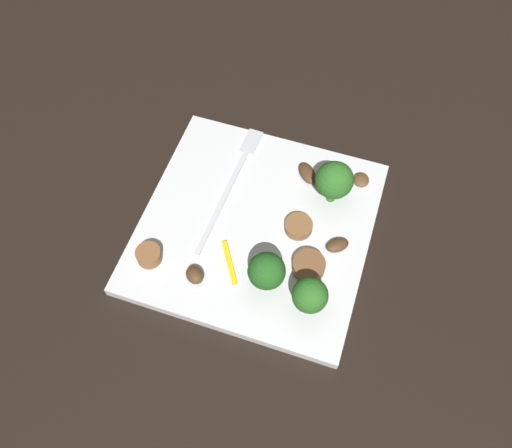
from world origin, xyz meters
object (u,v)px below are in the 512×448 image
at_px(sausage_slice_0, 149,255).
at_px(mushroom_0, 361,180).
at_px(fork, 233,179).
at_px(sausage_slice_2, 309,266).
at_px(broccoli_floret_0, 267,271).
at_px(mushroom_2, 336,249).
at_px(broccoli_floret_2, 310,296).
at_px(pepper_strip_2, 229,263).
at_px(sausage_slice_1, 299,226).
at_px(mushroom_3, 195,275).
at_px(mushroom_4, 307,173).
at_px(broccoli_floret_1, 334,181).
at_px(plate, 256,227).

xyz_separation_m(sausage_slice_0, mushroom_0, (0.17, -0.19, -0.00)).
height_order(fork, sausage_slice_2, sausage_slice_2).
xyz_separation_m(broccoli_floret_0, mushroom_2, (0.06, -0.06, -0.03)).
bearing_deg(broccoli_floret_2, broccoli_floret_0, 77.79).
xyz_separation_m(broccoli_floret_0, broccoli_floret_2, (-0.01, -0.05, -0.00)).
relative_size(fork, pepper_strip_2, 3.52).
distance_m(sausage_slice_1, mushroom_0, 0.10).
xyz_separation_m(sausage_slice_0, sausage_slice_2, (0.04, -0.16, -0.00)).
relative_size(mushroom_2, pepper_strip_2, 0.50).
height_order(sausage_slice_1, mushroom_3, mushroom_3).
relative_size(broccoli_floret_2, mushroom_3, 2.46).
xyz_separation_m(fork, sausage_slice_2, (-0.08, -0.11, 0.01)).
bearing_deg(mushroom_4, broccoli_floret_1, -123.24).
relative_size(sausage_slice_0, mushroom_0, 1.31).
relative_size(sausage_slice_0, mushroom_2, 1.04).
bearing_deg(mushroom_2, broccoli_floret_0, 137.00).
bearing_deg(mushroom_0, fork, 107.18).
bearing_deg(mushroom_4, sausage_slice_2, -163.86).
xyz_separation_m(broccoli_floret_2, mushroom_3, (-0.00, 0.12, -0.03)).
bearing_deg(broccoli_floret_2, mushroom_3, 91.71).
distance_m(broccoli_floret_2, sausage_slice_1, 0.10).
distance_m(plate, broccoli_floret_2, 0.12).
bearing_deg(fork, mushroom_2, -108.85).
bearing_deg(broccoli_floret_0, mushroom_3, 100.62).
distance_m(sausage_slice_1, sausage_slice_2, 0.05).
relative_size(mushroom_2, mushroom_3, 1.19).
bearing_deg(sausage_slice_1, mushroom_4, 7.92).
bearing_deg(mushroom_4, broccoli_floret_0, 178.89).
distance_m(plate, mushroom_0, 0.13).
height_order(sausage_slice_1, sausage_slice_2, sausage_slice_2).
bearing_deg(mushroom_3, broccoli_floret_0, -79.38).
relative_size(plate, mushroom_4, 7.82).
relative_size(sausage_slice_0, mushroom_3, 1.24).
distance_m(sausage_slice_1, mushroom_3, 0.12).
relative_size(sausage_slice_2, mushroom_2, 1.35).
xyz_separation_m(broccoli_floret_2, sausage_slice_0, (0.00, 0.17, -0.03)).
bearing_deg(broccoli_floret_2, sausage_slice_0, 89.39).
height_order(fork, mushroom_0, mushroom_0).
bearing_deg(sausage_slice_2, pepper_strip_2, 103.89).
distance_m(mushroom_2, pepper_strip_2, 0.11).
bearing_deg(broccoli_floret_2, fork, 44.57).
xyz_separation_m(fork, mushroom_2, (-0.05, -0.13, 0.00)).
relative_size(plate, fork, 1.37).
bearing_deg(broccoli_floret_1, mushroom_3, 141.75).
height_order(broccoli_floret_0, mushroom_2, broccoli_floret_0).
distance_m(sausage_slice_2, mushroom_4, 0.12).
height_order(broccoli_floret_2, mushroom_0, broccoli_floret_2).
xyz_separation_m(mushroom_0, mushroom_2, (-0.10, 0.01, 0.00)).
bearing_deg(mushroom_0, plate, 133.22).
height_order(fork, mushroom_4, mushroom_4).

